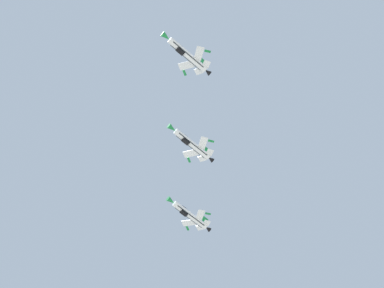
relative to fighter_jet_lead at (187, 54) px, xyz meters
name	(u,v)px	position (x,y,z in m)	size (l,w,h in m)	color
fighter_jet_lead	(187,54)	(0.00, 0.00, 0.00)	(12.37, 12.51, 4.87)	silver
fighter_jet_left_wing	(191,144)	(-0.86, 25.57, 1.51)	(12.46, 12.59, 4.54)	silver
fighter_jet_right_wing	(189,215)	(-3.17, 47.73, 1.26)	(12.39, 12.53, 4.79)	silver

